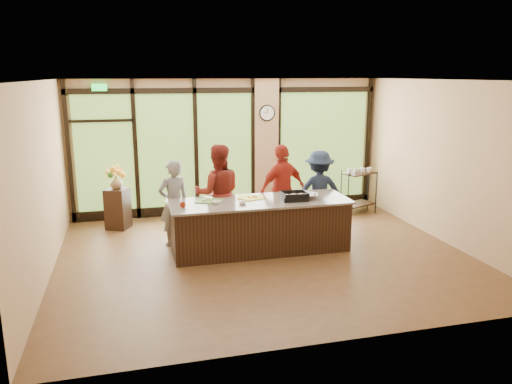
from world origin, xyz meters
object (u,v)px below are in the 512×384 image
island_base (260,226)px  flower_stand (118,208)px  cook_left (174,203)px  cook_right (319,191)px  roasting_pan (294,198)px  bar_cart (359,186)px

island_base → flower_stand: (-2.48, 1.99, -0.02)m
cook_left → flower_stand: 1.72m
cook_left → cook_right: cook_right is taller
cook_right → flower_stand: (-3.93, 1.14, -0.40)m
cook_left → roasting_pan: bearing=141.7°
cook_right → flower_stand: cook_right is taller
roasting_pan → bar_cart: size_ratio=0.43×
roasting_pan → flower_stand: (-3.08, 2.12, -0.54)m
cook_left → cook_right: bearing=166.6°
island_base → cook_right: (1.45, 0.85, 0.37)m
bar_cart → cook_left: bearing=173.5°
island_base → roasting_pan: roasting_pan is taller
cook_right → roasting_pan: 1.31m
roasting_pan → bar_cart: (2.23, 2.02, -0.34)m
island_base → cook_left: 1.64m
flower_stand → bar_cart: 5.32m
cook_right → flower_stand: bearing=-7.1°
flower_stand → bar_cart: size_ratio=0.81×
cook_right → bar_cart: cook_right is taller
cook_left → flower_stand: bearing=-69.1°
cook_right → bar_cart: bearing=-134.0°
cook_left → flower_stand: size_ratio=1.92×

